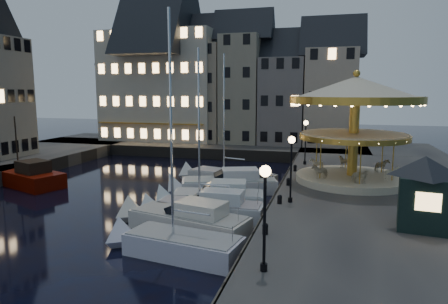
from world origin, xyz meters
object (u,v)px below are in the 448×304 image
(streetlamp_b, at_px, (291,160))
(motorboat_b, at_px, (183,220))
(ticket_kiosk, at_px, (424,180))
(motorboat_f, at_px, (226,178))
(bollard_c, at_px, (288,181))
(streetlamp_c, at_px, (306,136))
(streetlamp_a, at_px, (265,203))
(motorboat_e, at_px, (224,185))
(motorboat_a, at_px, (174,245))
(motorboat_d, at_px, (212,199))
(bollard_d, at_px, (295,168))
(carousel, at_px, (355,109))
(bollard_b, at_px, (280,199))
(red_fishing_boat, at_px, (26,177))
(bollard_a, at_px, (265,228))
(motorboat_c, at_px, (204,209))

(streetlamp_b, xyz_separation_m, motorboat_b, (-5.93, -3.25, -3.37))
(motorboat_b, height_order, ticket_kiosk, ticket_kiosk)
(streetlamp_b, distance_m, motorboat_f, 11.83)
(bollard_c, distance_m, motorboat_f, 7.69)
(streetlamp_c, height_order, motorboat_f, motorboat_f)
(streetlamp_a, xyz_separation_m, motorboat_e, (-5.94, 16.09, -3.37))
(motorboat_a, bearing_deg, bollard_c, 67.91)
(motorboat_d, distance_m, motorboat_e, 4.38)
(motorboat_f, relative_size, ticket_kiosk, 2.83)
(bollard_c, relative_size, bollard_d, 1.00)
(motorboat_f, bearing_deg, carousel, -11.85)
(bollard_c, bearing_deg, bollard_b, -90.00)
(streetlamp_c, xyz_separation_m, red_fishing_boat, (-23.44, -9.46, -3.30))
(motorboat_d, bearing_deg, bollard_a, -56.85)
(bollard_d, height_order, motorboat_f, motorboat_f)
(streetlamp_c, distance_m, red_fishing_boat, 25.49)
(streetlamp_a, distance_m, motorboat_b, 9.60)
(streetlamp_a, distance_m, motorboat_d, 13.44)
(streetlamp_a, height_order, red_fishing_boat, red_fishing_boat)
(motorboat_a, distance_m, carousel, 17.56)
(streetlamp_c, height_order, bollard_a, streetlamp_c)
(bollard_d, bearing_deg, red_fishing_boat, -165.38)
(bollard_c, height_order, motorboat_b, motorboat_b)
(bollard_a, distance_m, bollard_c, 10.50)
(bollard_c, bearing_deg, bollard_d, 90.00)
(streetlamp_c, bearing_deg, streetlamp_b, -90.00)
(bollard_c, distance_m, red_fishing_boat, 22.86)
(streetlamp_b, relative_size, motorboat_f, 0.35)
(streetlamp_a, height_order, streetlamp_c, same)
(streetlamp_b, bearing_deg, streetlamp_a, -90.00)
(streetlamp_a, height_order, ticket_kiosk, ticket_kiosk)
(bollard_b, xyz_separation_m, motorboat_c, (-4.85, -0.29, -0.93))
(motorboat_b, bearing_deg, motorboat_e, 90.07)
(streetlamp_a, xyz_separation_m, bollard_d, (-0.60, 20.00, -2.41))
(carousel, bearing_deg, ticket_kiosk, -73.75)
(bollard_b, height_order, motorboat_c, motorboat_c)
(streetlamp_c, height_order, motorboat_b, streetlamp_c)
(red_fishing_boat, bearing_deg, streetlamp_c, 21.97)
(motorboat_c, bearing_deg, bollard_b, 3.41)
(bollard_a, relative_size, ticket_kiosk, 0.13)
(streetlamp_c, relative_size, bollard_a, 7.32)
(motorboat_a, distance_m, motorboat_b, 3.52)
(motorboat_d, bearing_deg, motorboat_b, -93.32)
(motorboat_c, bearing_deg, streetlamp_c, 69.12)
(streetlamp_b, bearing_deg, bollard_a, -95.71)
(streetlamp_a, height_order, motorboat_d, streetlamp_a)
(motorboat_c, height_order, red_fishing_boat, motorboat_c)
(bollard_b, height_order, motorboat_f, motorboat_f)
(streetlamp_a, height_order, motorboat_a, motorboat_a)
(bollard_c, relative_size, motorboat_c, 0.05)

